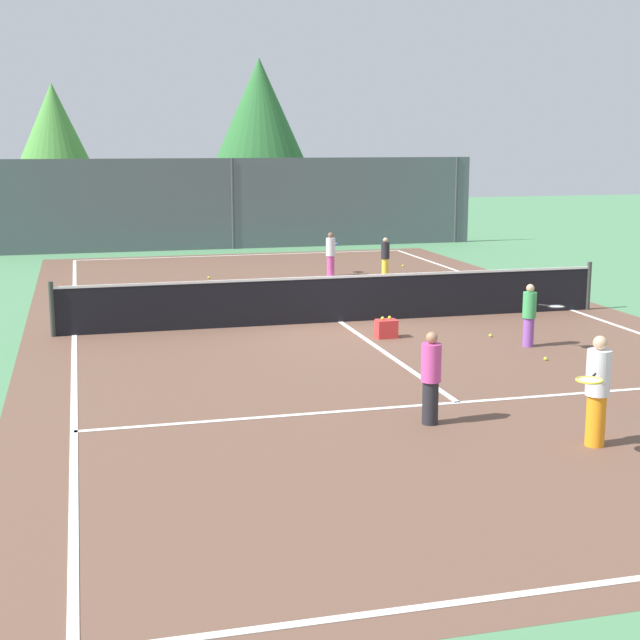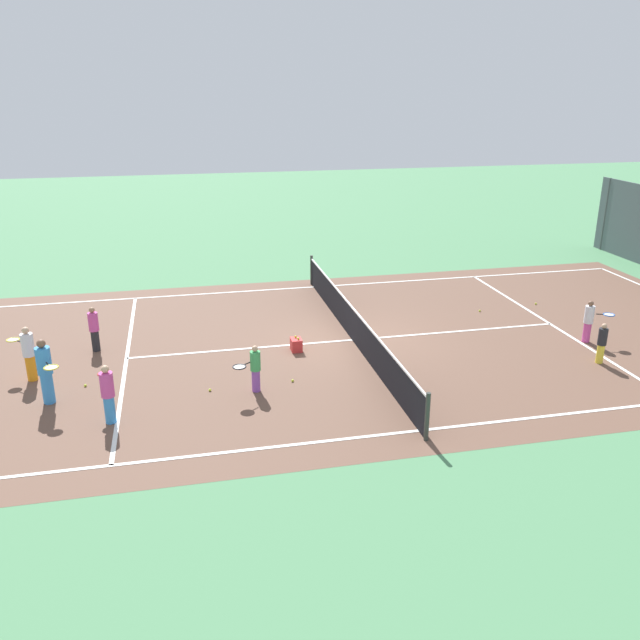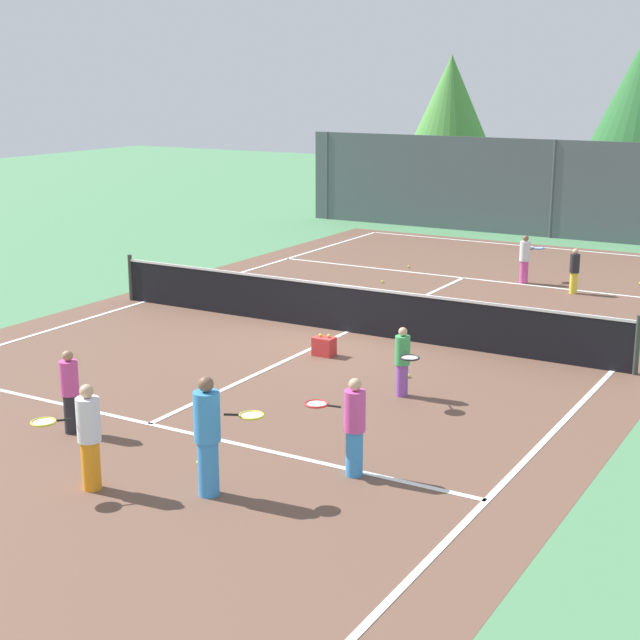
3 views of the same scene
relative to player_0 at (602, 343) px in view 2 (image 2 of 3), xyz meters
name	(u,v)px [view 2 (image 2 of 3)]	position (x,y,z in m)	size (l,w,h in m)	color
ground_plane	(353,340)	(-3.04, -6.04, -0.57)	(80.00, 80.00, 0.00)	#4C8456
court_surface	(353,340)	(-3.04, -6.04, -0.57)	(13.00, 25.00, 0.01)	brown
tennis_net	(353,324)	(-3.04, -6.04, -0.06)	(11.90, 0.10, 1.10)	#333833
player_0	(602,343)	(0.00, 0.00, 0.00)	(0.24, 0.24, 1.12)	yellow
player_1	(589,321)	(-1.44, 0.58, 0.08)	(0.54, 0.85, 1.25)	#D14799
player_2	(28,353)	(-2.13, -14.70, 0.17)	(0.76, 0.80, 1.43)	orange
player_3	(255,368)	(-0.25, -9.26, 0.05)	(0.68, 0.77, 1.19)	purple
player_4	(108,393)	(0.60, -12.58, 0.14)	(0.88, 0.42, 1.37)	#388CD8
player_5	(45,371)	(-0.68, -14.06, 0.25)	(0.91, 0.63, 1.59)	#388CD8
player_6	(94,329)	(-3.81, -13.30, 0.09)	(0.28, 0.28, 1.29)	#232328
ball_crate	(296,345)	(-2.59, -7.81, -0.39)	(0.40, 0.30, 0.43)	red
tennis_ball_0	(293,381)	(-0.58, -8.27, -0.54)	(0.07, 0.07, 0.07)	#CCE533
tennis_ball_2	(536,304)	(-4.89, 0.92, -0.54)	(0.07, 0.07, 0.07)	#CCE533
tennis_ball_3	(480,311)	(-4.61, -1.27, -0.54)	(0.07, 0.07, 0.07)	#CCE533
tennis_ball_4	(210,390)	(-0.49, -10.34, -0.54)	(0.07, 0.07, 0.07)	#CCE533
tennis_ball_5	(85,386)	(-1.41, -13.34, -0.54)	(0.07, 0.07, 0.07)	#CCE533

